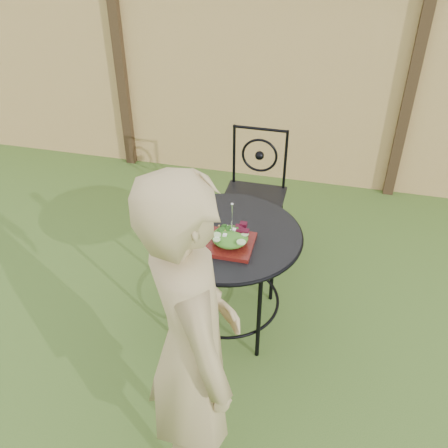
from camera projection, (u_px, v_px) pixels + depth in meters
name	position (u px, v px, depth m)	size (l,w,h in m)	color
ground	(191.00, 334.00, 3.30)	(60.00, 60.00, 0.00)	#2B4B18
fence	(258.00, 82.00, 4.48)	(8.00, 0.12, 1.90)	#E3B970
patio_table	(227.00, 251.00, 3.07)	(0.92, 0.92, 0.72)	black
patio_chair	(255.00, 190.00, 3.82)	(0.46, 0.46, 0.95)	black
diner	(193.00, 348.00, 2.10)	(0.63, 0.41, 1.72)	tan
salad_plate	(230.00, 244.00, 2.88)	(0.27, 0.27, 0.02)	#3C080B
salad	(230.00, 237.00, 2.85)	(0.21, 0.21, 0.08)	#235614
fork	(232.00, 219.00, 2.77)	(0.01, 0.01, 0.18)	silver
drinking_glass	(166.00, 221.00, 2.97)	(0.08, 0.08, 0.14)	#0B6889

